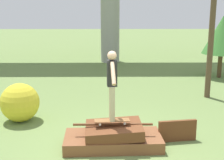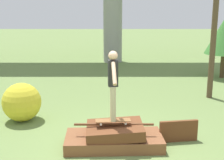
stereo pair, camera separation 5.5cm
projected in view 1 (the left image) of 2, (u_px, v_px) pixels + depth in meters
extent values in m
plane|color=olive|center=(113.00, 146.00, 7.41)|extent=(80.00, 80.00, 0.00)
cube|color=brown|center=(113.00, 141.00, 7.38)|extent=(2.32, 1.16, 0.27)
cube|color=brown|center=(114.00, 130.00, 7.35)|extent=(1.38, 1.12, 0.32)
cylinder|color=#5B3319|center=(113.00, 124.00, 7.29)|extent=(1.86, 0.06, 0.06)
cube|color=brown|center=(177.00, 131.00, 7.63)|extent=(0.96, 0.22, 0.54)
cube|color=brown|center=(112.00, 120.00, 7.24)|extent=(0.83, 0.30, 0.01)
cylinder|color=silver|center=(124.00, 121.00, 7.38)|extent=(0.06, 0.03, 0.05)
cylinder|color=silver|center=(125.00, 124.00, 7.19)|extent=(0.06, 0.03, 0.05)
cylinder|color=silver|center=(100.00, 121.00, 7.32)|extent=(0.06, 0.03, 0.05)
cylinder|color=silver|center=(100.00, 124.00, 7.14)|extent=(0.06, 0.03, 0.05)
cylinder|color=#C6B78E|center=(112.00, 102.00, 7.23)|extent=(0.12, 0.12, 0.82)
cylinder|color=#C6B78E|center=(112.00, 104.00, 7.07)|extent=(0.12, 0.12, 0.82)
cube|color=black|center=(112.00, 73.00, 6.99)|extent=(0.24, 0.23, 0.59)
sphere|color=tan|center=(112.00, 56.00, 6.90)|extent=(0.21, 0.21, 0.21)
cylinder|color=tan|center=(111.00, 68.00, 7.28)|extent=(0.13, 0.49, 0.45)
cylinder|color=tan|center=(113.00, 73.00, 6.67)|extent=(0.13, 0.49, 0.45)
cylinder|color=#9E9E99|center=(110.00, 2.00, 18.03)|extent=(1.10, 1.10, 6.97)
cylinder|color=brown|center=(214.00, 1.00, 10.66)|extent=(0.20, 0.20, 6.82)
cylinder|color=#4C3823|center=(220.00, 66.00, 14.50)|extent=(0.20, 0.20, 1.12)
cone|color=#428438|center=(222.00, 35.00, 14.17)|extent=(1.75, 1.75, 1.73)
sphere|color=gold|center=(20.00, 102.00, 8.93)|extent=(1.11, 1.11, 1.11)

